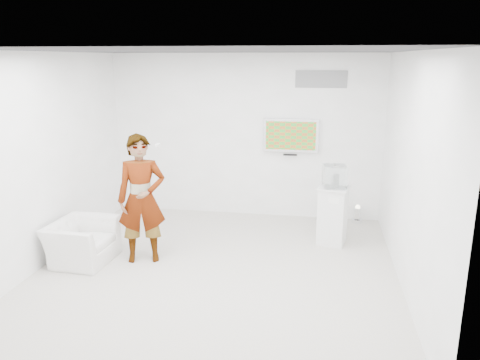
{
  "coord_description": "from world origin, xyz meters",
  "views": [
    {
      "loc": [
        1.34,
        -5.98,
        2.92
      ],
      "look_at": [
        0.23,
        0.6,
        1.17
      ],
      "focal_mm": 35.0,
      "sensor_mm": 36.0,
      "label": 1
    }
  ],
  "objects": [
    {
      "name": "console",
      "position": [
        1.62,
        1.25,
        1.05
      ],
      "size": [
        0.12,
        0.16,
        0.22
      ],
      "primitive_type": "cube",
      "rotation": [
        0.0,
        0.0,
        -0.55
      ],
      "color": "silver",
      "rests_on": "pedestal"
    },
    {
      "name": "logo_decal",
      "position": [
        1.35,
        2.49,
        2.55
      ],
      "size": [
        0.9,
        0.02,
        0.3
      ],
      "primitive_type": "cube",
      "color": "slate",
      "rests_on": "room"
    },
    {
      "name": "room",
      "position": [
        0.0,
        0.0,
        1.5
      ],
      "size": [
        5.01,
        5.01,
        3.0
      ],
      "color": "beige",
      "rests_on": "ground"
    },
    {
      "name": "pedestal",
      "position": [
        1.62,
        1.25,
        0.47
      ],
      "size": [
        0.55,
        0.55,
        0.95
      ],
      "primitive_type": "cube",
      "rotation": [
        0.0,
        0.0,
        -0.23
      ],
      "color": "silver",
      "rests_on": "room"
    },
    {
      "name": "vitrine",
      "position": [
        1.62,
        1.25,
        1.12
      ],
      "size": [
        0.39,
        0.39,
        0.34
      ],
      "primitive_type": "cube",
      "rotation": [
        0.0,
        0.0,
        0.14
      ],
      "color": "silver",
      "rests_on": "pedestal"
    },
    {
      "name": "tv",
      "position": [
        0.85,
        2.45,
        1.55
      ],
      "size": [
        1.0,
        0.08,
        0.6
      ],
      "primitive_type": "cube",
      "color": "silver",
      "rests_on": "room"
    },
    {
      "name": "floor_uplight",
      "position": [
        2.1,
        2.33,
        0.16
      ],
      "size": [
        0.24,
        0.24,
        0.31
      ],
      "primitive_type": "cylinder",
      "rotation": [
        0.0,
        0.0,
        -0.24
      ],
      "color": "white",
      "rests_on": "room"
    },
    {
      "name": "wii_remote",
      "position": [
        -0.94,
        0.36,
        1.69
      ],
      "size": [
        0.05,
        0.15,
        0.04
      ],
      "primitive_type": "cube",
      "rotation": [
        0.0,
        0.0,
        -0.06
      ],
      "color": "silver",
      "rests_on": "person"
    },
    {
      "name": "person",
      "position": [
        -1.14,
        0.14,
        0.94
      ],
      "size": [
        0.79,
        0.64,
        1.88
      ],
      "primitive_type": "imported",
      "rotation": [
        0.0,
        0.0,
        0.32
      ],
      "color": "white",
      "rests_on": "room"
    },
    {
      "name": "armchair",
      "position": [
        -2.02,
        -0.06,
        0.3
      ],
      "size": [
        0.87,
        0.98,
        0.61
      ],
      "primitive_type": "imported",
      "rotation": [
        0.0,
        0.0,
        1.51
      ],
      "color": "white",
      "rests_on": "room"
    }
  ]
}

